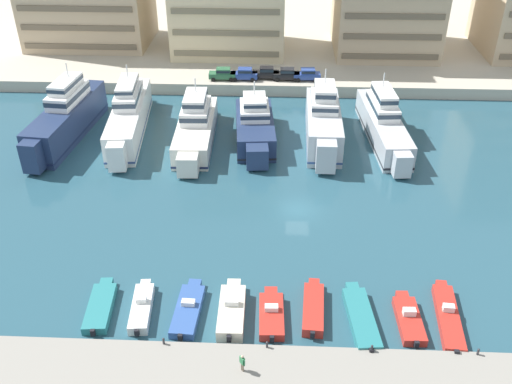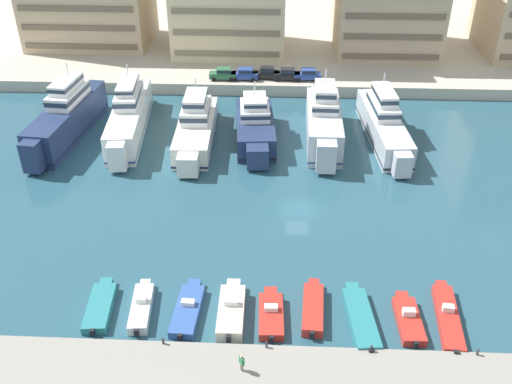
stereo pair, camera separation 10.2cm
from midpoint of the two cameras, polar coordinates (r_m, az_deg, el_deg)
ground_plane at (r=61.26m, az=4.16°, el=-1.74°), size 400.00×400.00×0.00m
quay_promenade at (r=120.55m, az=3.63°, el=16.41°), size 180.00×70.00×1.76m
pier_dock at (r=44.65m, az=4.69°, el=-17.56°), size 120.00×4.65×0.60m
yacht_navy_far_left at (r=78.62m, az=-18.47°, el=7.12°), size 5.61×20.78×9.17m
yacht_white_left at (r=77.77m, az=-12.64°, el=7.53°), size 5.51×22.06×8.42m
yacht_ivory_mid_left at (r=74.12m, az=-6.10°, el=6.54°), size 4.88×18.73×7.78m
yacht_navy_center_left at (r=74.00m, az=-0.15°, el=6.60°), size 5.86×16.16×7.36m
yacht_silver_center at (r=74.05m, az=6.72°, el=6.96°), size 4.47×17.83×8.95m
yacht_silver_center_right at (r=76.13m, az=12.59°, el=6.78°), size 5.15×20.76×8.09m
motorboat_teal_far_left at (r=50.88m, az=-15.35°, el=-10.99°), size 2.43×6.62×0.82m
motorboat_white_left at (r=49.92m, az=-11.41°, el=-11.22°), size 2.03×6.33×1.32m
motorboat_blue_mid_left at (r=49.22m, az=-6.86°, el=-11.57°), size 2.29×6.97×1.16m
motorboat_cream_center_left at (r=48.57m, az=-2.51°, el=-11.76°), size 2.21×6.85×1.59m
motorboat_red_center at (r=48.45m, az=1.49°, el=-12.13°), size 2.20×6.07×1.23m
motorboat_red_center_right at (r=49.12m, az=5.69°, el=-11.48°), size 2.04×6.66×0.90m
motorboat_teal_mid_right at (r=48.95m, az=10.38°, el=-12.26°), size 2.64×7.95×0.85m
motorboat_red_right at (r=49.69m, az=14.96°, el=-12.16°), size 2.02×6.13×1.29m
motorboat_red_far_right at (r=50.80m, az=18.59°, el=-11.73°), size 2.28×8.44×1.29m
car_green_far_left at (r=89.25m, az=-3.38°, el=11.75°), size 4.15×2.02×1.80m
car_blue_left at (r=89.05m, az=-1.20°, el=11.75°), size 4.11×1.93×1.80m
car_black_mid_left at (r=89.52m, az=0.99°, el=11.87°), size 4.11×1.94×1.80m
car_black_center_left at (r=89.10m, az=3.05°, el=11.72°), size 4.11×1.95×1.80m
car_blue_center at (r=89.22m, az=5.11°, el=11.67°), size 4.19×2.10×1.80m
pedestrian_near_edge at (r=43.56m, az=-1.45°, el=-16.60°), size 0.44×0.49×1.59m
bollard_west at (r=46.29m, az=-9.29°, el=-14.47°), size 0.20×0.20×0.61m
bollard_west_mid at (r=45.49m, az=1.04°, el=-14.98°), size 0.20×0.20×0.61m
bollard_east_mid at (r=46.10m, az=11.45°, el=-15.03°), size 0.20×0.20×0.61m
bollard_east at (r=48.07m, az=21.28°, el=-14.63°), size 0.20×0.20×0.61m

